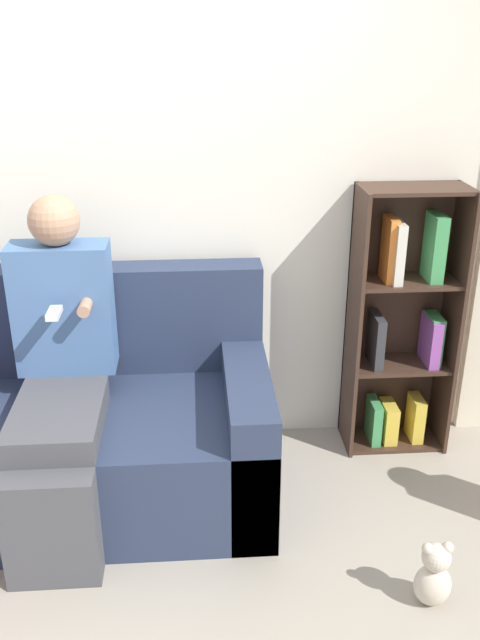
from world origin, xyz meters
The scene contains 6 objects.
ground_plane centered at (0.00, 0.00, 0.00)m, with size 14.00×14.00×0.00m, color #9E9384.
back_wall centered at (0.00, 1.04, 1.27)m, with size 10.00×0.06×2.55m.
couch centered at (-0.19, 0.55, 0.32)m, with size 1.86×0.91×0.99m.
adult_seated centered at (-0.14, 0.46, 0.71)m, with size 0.42×0.85×1.37m.
bookshelf centered at (1.44, 0.89, 0.65)m, with size 0.50×0.28×1.34m.
teddy_bear centered at (1.28, -0.22, 0.13)m, with size 0.14×0.12×0.28m.
Camera 1 is at (0.43, -2.09, 1.99)m, focal length 38.00 mm.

